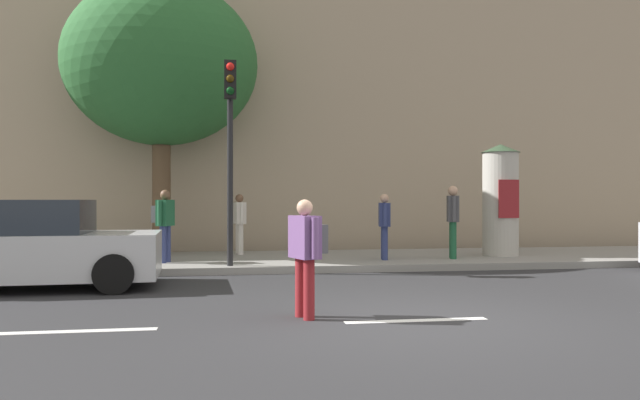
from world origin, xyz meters
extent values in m
plane|color=#2B2B2D|center=(0.00, 0.00, 0.00)|extent=(80.00, 80.00, 0.00)
cube|color=gray|center=(0.00, 7.00, 0.07)|extent=(36.00, 4.00, 0.15)
cube|color=silver|center=(-4.00, 0.00, 0.00)|extent=(1.80, 0.16, 0.01)
cube|color=silver|center=(0.00, 0.00, 0.00)|extent=(1.80, 0.16, 0.01)
cube|color=tan|center=(0.00, 12.00, 4.94)|extent=(36.00, 5.00, 9.88)
cylinder|color=black|center=(-2.20, 5.35, 1.84)|extent=(0.12, 0.12, 3.37)
cube|color=black|center=(-2.20, 5.17, 3.90)|extent=(0.24, 0.24, 0.75)
sphere|color=red|center=(-2.20, 5.04, 4.13)|extent=(0.16, 0.16, 0.16)
sphere|color=#3C2906|center=(-2.20, 5.04, 3.89)|extent=(0.16, 0.16, 0.16)
sphere|color=#07330F|center=(-2.20, 5.04, 3.65)|extent=(0.16, 0.16, 0.16)
cylinder|color=#B2ADA3|center=(4.27, 6.69, 1.39)|extent=(0.85, 0.85, 2.48)
cone|color=#334C33|center=(4.27, 6.69, 2.73)|extent=(0.93, 0.93, 0.20)
cube|color=maroon|center=(4.27, 6.26, 1.51)|extent=(0.51, 0.02, 0.90)
cylinder|color=brown|center=(-3.83, 8.25, 1.49)|extent=(0.44, 0.44, 2.68)
ellipsoid|color=#28602D|center=(-3.83, 8.25, 4.83)|extent=(4.70, 4.70, 3.99)
cylinder|color=maroon|center=(-1.30, 0.25, 0.38)|extent=(0.14, 0.14, 0.75)
cylinder|color=maroon|center=(-1.38, 0.48, 0.38)|extent=(0.14, 0.14, 0.75)
cube|color=#724C84|center=(-1.34, 0.37, 1.02)|extent=(0.38, 0.54, 0.53)
cylinder|color=#724C84|center=(-1.25, 0.09, 1.02)|extent=(0.09, 0.09, 0.51)
cylinder|color=#724C84|center=(-1.43, 0.64, 1.02)|extent=(0.09, 0.09, 0.51)
sphere|color=tan|center=(-1.34, 0.37, 1.39)|extent=(0.20, 0.20, 0.20)
cube|color=#4C4C51|center=(-1.17, 0.42, 0.99)|extent=(0.24, 0.32, 0.36)
cylinder|color=navy|center=(-3.60, 6.12, 0.54)|extent=(0.14, 0.14, 0.79)
cylinder|color=navy|center=(-3.52, 6.32, 0.54)|extent=(0.14, 0.14, 0.79)
cube|color=#1E5938|center=(-3.56, 6.22, 1.21)|extent=(0.38, 0.48, 0.56)
cylinder|color=#1E5938|center=(-3.65, 5.98, 1.21)|extent=(0.09, 0.09, 0.53)
cylinder|color=#1E5938|center=(-3.46, 6.46, 1.21)|extent=(0.09, 0.09, 0.53)
sphere|color=brown|center=(-3.56, 6.22, 1.60)|extent=(0.21, 0.21, 0.21)
cube|color=#4C4C51|center=(-3.72, 6.28, 1.19)|extent=(0.25, 0.32, 0.36)
cylinder|color=#1E5938|center=(2.87, 6.23, 0.57)|extent=(0.14, 0.14, 0.84)
cylinder|color=#1E5938|center=(2.82, 6.02, 0.57)|extent=(0.14, 0.14, 0.84)
cube|color=#4C4C51|center=(2.84, 6.12, 1.29)|extent=(0.35, 0.49, 0.59)
cylinder|color=#4C4C51|center=(2.91, 6.38, 1.29)|extent=(0.09, 0.09, 0.57)
cylinder|color=#4C4C51|center=(2.78, 5.87, 1.29)|extent=(0.09, 0.09, 0.57)
sphere|color=tan|center=(2.84, 6.12, 1.70)|extent=(0.23, 0.23, 0.23)
cylinder|color=navy|center=(1.27, 6.27, 0.52)|extent=(0.14, 0.14, 0.74)
cylinder|color=navy|center=(1.22, 6.03, 0.52)|extent=(0.14, 0.14, 0.74)
cube|color=navy|center=(1.24, 6.15, 1.16)|extent=(0.33, 0.54, 0.53)
cylinder|color=navy|center=(1.30, 6.44, 1.16)|extent=(0.09, 0.09, 0.50)
cylinder|color=navy|center=(1.18, 5.86, 1.16)|extent=(0.09, 0.09, 0.50)
sphere|color=tan|center=(1.24, 6.15, 1.52)|extent=(0.20, 0.20, 0.20)
cylinder|color=silver|center=(-1.96, 8.19, 0.52)|extent=(0.14, 0.14, 0.75)
cylinder|color=silver|center=(-1.91, 7.95, 0.52)|extent=(0.14, 0.14, 0.75)
cube|color=silver|center=(-1.93, 8.07, 1.16)|extent=(0.33, 0.52, 0.53)
cylinder|color=silver|center=(-1.99, 8.35, 1.16)|extent=(0.09, 0.09, 0.50)
cylinder|color=silver|center=(-1.88, 7.79, 1.16)|extent=(0.09, 0.09, 0.50)
sphere|color=brown|center=(-1.93, 8.07, 1.53)|extent=(0.20, 0.20, 0.20)
cube|color=silver|center=(-5.59, 3.64, 0.55)|extent=(4.37, 2.07, 0.75)
cube|color=#262D38|center=(-5.80, 3.63, 1.21)|extent=(2.48, 1.80, 0.56)
cylinder|color=black|center=(-4.05, 2.81, 0.32)|extent=(0.65, 0.25, 0.64)
cylinder|color=black|center=(-4.13, 4.60, 0.32)|extent=(0.65, 0.25, 0.64)
camera|label=1|loc=(-2.37, -7.32, 1.48)|focal=34.73mm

